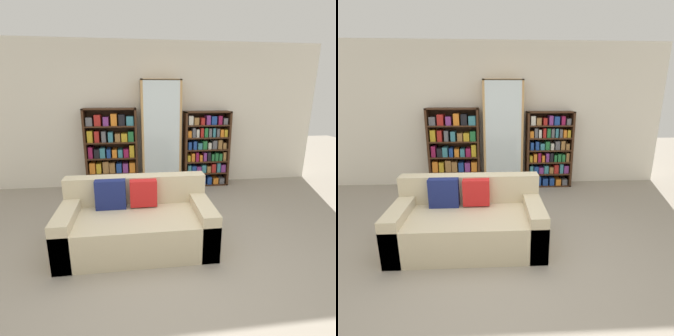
% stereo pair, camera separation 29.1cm
% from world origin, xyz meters
% --- Properties ---
extents(ground_plane, '(16.00, 16.00, 0.00)m').
position_xyz_m(ground_plane, '(0.00, 0.00, 0.00)').
color(ground_plane, gray).
extents(wall_back, '(6.55, 0.06, 2.70)m').
position_xyz_m(wall_back, '(0.00, 2.72, 1.35)').
color(wall_back, silver).
rests_on(wall_back, ground).
extents(couch, '(1.75, 0.90, 0.79)m').
position_xyz_m(couch, '(-0.38, 0.45, 0.28)').
color(couch, beige).
rests_on(couch, ground).
extents(bookshelf_left, '(0.96, 0.32, 1.52)m').
position_xyz_m(bookshelf_left, '(-0.80, 2.51, 0.73)').
color(bookshelf_left, '#3D2314').
rests_on(bookshelf_left, ground).
extents(display_cabinet, '(0.73, 0.36, 2.02)m').
position_xyz_m(display_cabinet, '(0.12, 2.50, 1.01)').
color(display_cabinet, tan).
rests_on(display_cabinet, ground).
extents(bookshelf_right, '(0.88, 0.32, 1.45)m').
position_xyz_m(bookshelf_right, '(1.01, 2.51, 0.71)').
color(bookshelf_right, '#3D2314').
rests_on(bookshelf_right, ground).
extents(wine_bottle, '(0.07, 0.07, 0.38)m').
position_xyz_m(wine_bottle, '(0.46, 1.55, 0.15)').
color(wine_bottle, '#143819').
rests_on(wine_bottle, ground).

